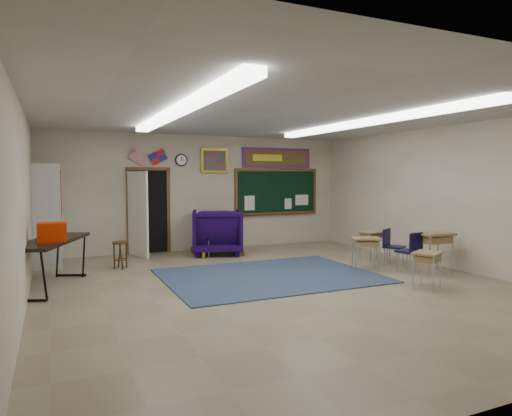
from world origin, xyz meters
name	(u,v)px	position (x,y,z in m)	size (l,w,h in m)	color
floor	(279,286)	(0.00, 0.00, 0.00)	(9.00, 9.00, 0.00)	#82765A
back_wall	(202,193)	(0.00, 4.50, 1.50)	(8.00, 0.04, 3.00)	beige
left_wall	(21,208)	(-4.00, 0.00, 1.50)	(0.04, 9.00, 3.00)	beige
right_wall	(449,197)	(4.00, 0.00, 1.50)	(0.04, 9.00, 3.00)	beige
ceiling	(280,114)	(0.00, 0.00, 3.00)	(8.00, 9.00, 0.04)	#BBBBB7
area_rug	(270,276)	(0.20, 0.80, 0.01)	(4.00, 3.00, 0.02)	#2D4257
fluorescent_strips	(280,118)	(0.00, 0.00, 2.94)	(3.86, 6.00, 0.10)	white
doorway	(146,212)	(-1.50, 4.35, 1.06)	(1.10, 0.89, 2.16)	black
chalkboard	(277,193)	(2.20, 4.46, 1.46)	(2.55, 0.14, 1.30)	brown
bulletin_board	(277,158)	(2.20, 4.47, 2.45)	(2.10, 0.05, 0.55)	red
framed_art_print	(215,161)	(0.35, 4.47, 2.35)	(0.75, 0.05, 0.65)	olive
wall_clock	(181,160)	(-0.55, 4.47, 2.35)	(0.32, 0.05, 0.32)	black
wall_flags	(148,154)	(-1.40, 4.44, 2.48)	(1.16, 0.06, 0.70)	red
storage_cabinet	(47,215)	(-3.71, 3.85, 1.10)	(0.59, 1.25, 2.20)	#B1B1AC
wingback_armchair	(217,232)	(0.11, 3.62, 0.56)	(1.19, 1.23, 1.12)	black
student_chair_reading	(207,239)	(-0.20, 3.44, 0.43)	(0.43, 0.43, 0.85)	black
student_chair_desk_a	(409,252)	(2.86, -0.07, 0.41)	(0.41, 0.41, 0.83)	black
student_chair_desk_b	(394,248)	(3.07, 0.59, 0.40)	(0.40, 0.40, 0.80)	black
student_desk_front_left	(366,252)	(2.27, 0.53, 0.38)	(0.69, 0.62, 0.67)	olive
student_desk_front_right	(374,245)	(2.97, 1.15, 0.39)	(0.62, 0.48, 0.70)	olive
student_desk_back_left	(427,268)	(2.22, -1.22, 0.36)	(0.67, 0.61, 0.65)	olive
student_desk_back_right	(434,250)	(3.35, -0.25, 0.45)	(0.71, 0.55, 0.81)	olive
folding_table	(51,261)	(-3.65, 1.53, 0.46)	(1.39, 2.15, 1.16)	black
wooden_stool	(120,255)	(-2.33, 2.75, 0.30)	(0.32, 0.32, 0.57)	#462E15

